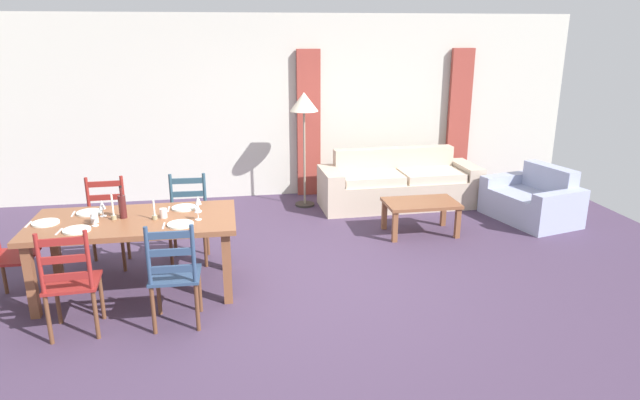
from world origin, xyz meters
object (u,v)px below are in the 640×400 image
Objects in this scene: dining_chair_near_right at (174,275)px; dining_table at (134,228)px; wine_glass_near_right at (198,209)px; coffee_table at (421,206)px; dining_chair_head_west at (5,254)px; dining_chair_far_left at (106,223)px; dining_chair_near_left at (71,282)px; wine_glass_far_right at (198,201)px; coffee_cup_primary at (163,213)px; armchair_upholstered at (534,202)px; dining_chair_far_right at (189,219)px; coffee_cup_secondary at (94,218)px; wine_bottle at (122,206)px; couch at (398,185)px; wine_glass_far_left at (102,205)px; standing_lamp at (304,109)px; wine_glass_near_left at (94,214)px.

dining_table is at bearing 119.34° from dining_chair_near_right.
coffee_table is (2.65, 1.21, -0.51)m from wine_glass_near_right.
dining_chair_head_west reaches higher than wine_glass_near_right.
dining_chair_far_left reaches higher than dining_table.
dining_chair_head_west is at bearing 135.92° from dining_chair_near_left.
dining_chair_near_right is 5.96× the size of wine_glass_far_right.
coffee_cup_primary reaches higher than dining_table.
armchair_upholstered reaches higher than coffee_table.
coffee_table is at bearing 20.19° from coffee_cup_primary.
dining_chair_far_right is 1.15m from coffee_cup_secondary.
dining_chair_far_right reaches higher than coffee_table.
wine_bottle is 0.14× the size of couch.
dining_chair_far_right is 0.95m from wine_bottle.
dining_chair_far_left is (-0.41, 0.74, -0.19)m from dining_table.
wine_glass_near_right is 1.00× the size of wine_glass_far_left.
dining_chair_head_west is 4.13m from standing_lamp.
wine_glass_far_right is (1.77, 0.14, 0.38)m from dining_chair_head_west.
wine_glass_near_left is 0.10× the size of standing_lamp.
dining_chair_near_left is (-0.41, -0.74, -0.19)m from dining_table.
dining_chair_far_left is 0.87m from dining_chair_far_right.
dining_chair_head_west reaches higher than coffee_cup_secondary.
wine_glass_near_left is at bearing -157.08° from dining_table.
armchair_upholstered is at bearing 14.44° from wine_bottle.
coffee_cup_primary is 3.20m from coffee_table.
wine_glass_near_left is 3.54m from standing_lamp.
standing_lamp reaches higher than armchair_upholstered.
coffee_cup_secondary is 3.79m from coffee_table.
wine_bottle reaches higher than dining_table.
dining_chair_near_left is at bearing -179.48° from dining_chair_near_right.
wine_glass_far_right is at bearing 22.24° from coffee_cup_primary.
wine_glass_far_right is 2.80m from standing_lamp.
wine_glass_far_right is 1.79× the size of coffee_cup_secondary.
dining_chair_far_left is at bearing -157.37° from couch.
dining_chair_far_left is 0.85m from coffee_cup_secondary.
wine_glass_far_right is at bearing 40.60° from dining_chair_near_left.
dining_table is at bearing 179.06° from coffee_cup_primary.
wine_glass_near_right is at bearing -155.39° from coffee_table.
wine_bottle is 0.39m from coffee_cup_primary.
dining_chair_head_west is 6.28m from armchair_upholstered.
dining_chair_head_west is 10.67× the size of coffee_cup_secondary.
wine_glass_near_right is at bearing -15.91° from wine_glass_far_left.
dining_chair_near_left is 3.04× the size of wine_bottle.
standing_lamp is (1.58, 3.22, 0.93)m from dining_chair_near_right.
couch is 1.76m from standing_lamp.
wine_bottle reaches higher than dining_chair_head_west.
wine_glass_far_left reaches higher than dining_table.
couch is at bearing 30.83° from wine_glass_far_left.
armchair_upholstered is at bearing 24.72° from dining_chair_near_right.
dining_table is at bearing 22.92° from wine_glass_near_left.
couch is at bearing 33.72° from wine_glass_near_left.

